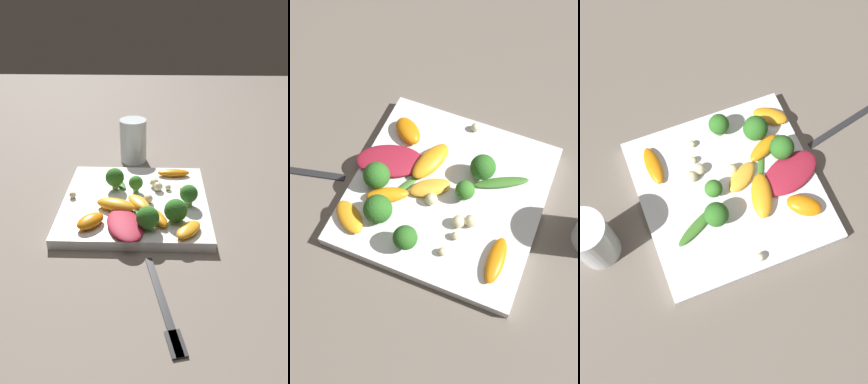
% 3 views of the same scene
% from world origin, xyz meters
% --- Properties ---
extents(ground_plane, '(2.40, 2.40, 0.00)m').
position_xyz_m(ground_plane, '(0.00, 0.00, 0.00)').
color(ground_plane, '#6B6056').
extents(plate, '(0.28, 0.28, 0.02)m').
position_xyz_m(plate, '(0.00, 0.00, 0.01)').
color(plate, white).
rests_on(plate, ground_plane).
extents(drinking_glass, '(0.07, 0.07, 0.11)m').
position_xyz_m(drinking_glass, '(0.22, 0.02, 0.05)').
color(drinking_glass, white).
rests_on(drinking_glass, ground_plane).
extents(fork, '(0.19, 0.06, 0.01)m').
position_xyz_m(fork, '(-0.27, -0.06, 0.00)').
color(fork, '#262628').
rests_on(fork, ground_plane).
extents(radicchio_leaf_0, '(0.12, 0.09, 0.01)m').
position_xyz_m(radicchio_leaf_0, '(-0.10, 0.01, 0.03)').
color(radicchio_leaf_0, maroon).
rests_on(radicchio_leaf_0, plate).
extents(orange_segment_0, '(0.07, 0.06, 0.01)m').
position_xyz_m(orange_segment_0, '(-0.02, -0.01, 0.03)').
color(orange_segment_0, '#FCAD33').
rests_on(orange_segment_0, plate).
extents(orange_segment_1, '(0.07, 0.05, 0.02)m').
position_xyz_m(orange_segment_1, '(-0.08, -0.04, 0.03)').
color(orange_segment_1, orange).
rests_on(orange_segment_1, plate).
extents(orange_segment_2, '(0.06, 0.08, 0.02)m').
position_xyz_m(orange_segment_2, '(-0.04, 0.03, 0.03)').
color(orange_segment_2, orange).
rests_on(orange_segment_2, plate).
extents(orange_segment_3, '(0.06, 0.06, 0.02)m').
position_xyz_m(orange_segment_3, '(-0.10, 0.07, 0.03)').
color(orange_segment_3, orange).
rests_on(orange_segment_3, plate).
extents(orange_segment_4, '(0.03, 0.07, 0.01)m').
position_xyz_m(orange_segment_4, '(0.10, -0.08, 0.03)').
color(orange_segment_4, orange).
rests_on(orange_segment_4, plate).
extents(orange_segment_5, '(0.07, 0.06, 0.02)m').
position_xyz_m(orange_segment_5, '(-0.11, -0.10, 0.03)').
color(orange_segment_5, orange).
rests_on(orange_segment_5, plate).
extents(broccoli_floret_0, '(0.04, 0.04, 0.05)m').
position_xyz_m(broccoli_floret_0, '(0.04, 0.04, 0.05)').
color(broccoli_floret_0, '#84AD5B').
rests_on(broccoli_floret_0, plate).
extents(broccoli_floret_1, '(0.03, 0.03, 0.04)m').
position_xyz_m(broccoli_floret_1, '(0.03, -0.00, 0.04)').
color(broccoli_floret_1, '#84AD5B').
rests_on(broccoli_floret_1, plate).
extents(broccoli_floret_2, '(0.03, 0.03, 0.04)m').
position_xyz_m(broccoli_floret_2, '(-0.02, -0.10, 0.04)').
color(broccoli_floret_2, '#84AD5B').
rests_on(broccoli_floret_2, plate).
extents(broccoli_floret_3, '(0.04, 0.04, 0.04)m').
position_xyz_m(broccoli_floret_3, '(-0.10, -0.03, 0.04)').
color(broccoli_floret_3, '#84AD5B').
rests_on(broccoli_floret_3, plate).
extents(broccoli_floret_4, '(0.04, 0.04, 0.04)m').
position_xyz_m(broccoli_floret_4, '(-0.08, -0.08, 0.04)').
color(broccoli_floret_4, '#7A9E51').
rests_on(broccoli_floret_4, plate).
extents(arugula_sprig_0, '(0.08, 0.06, 0.01)m').
position_xyz_m(arugula_sprig_0, '(0.07, 0.04, 0.02)').
color(arugula_sprig_0, '#3D7528').
rests_on(arugula_sprig_0, plate).
extents(arugula_sprig_1, '(0.04, 0.06, 0.00)m').
position_xyz_m(arugula_sprig_1, '(-0.06, -0.02, 0.02)').
color(arugula_sprig_1, '#3D7528').
rests_on(arugula_sprig_1, plate).
extents(macadamia_nut_0, '(0.01, 0.01, 0.01)m').
position_xyz_m(macadamia_nut_0, '(-0.00, 0.12, 0.03)').
color(macadamia_nut_0, beige).
rests_on(macadamia_nut_0, plate).
extents(macadamia_nut_1, '(0.01, 0.01, 0.01)m').
position_xyz_m(macadamia_nut_1, '(0.03, -0.10, 0.03)').
color(macadamia_nut_1, beige).
rests_on(macadamia_nut_1, plate).
extents(macadamia_nut_2, '(0.01, 0.01, 0.01)m').
position_xyz_m(macadamia_nut_2, '(0.04, -0.07, 0.03)').
color(macadamia_nut_2, beige).
rests_on(macadamia_nut_2, plate).
extents(macadamia_nut_3, '(0.02, 0.02, 0.02)m').
position_xyz_m(macadamia_nut_3, '(0.05, -0.04, 0.03)').
color(macadamia_nut_3, beige).
rests_on(macadamia_nut_3, plate).
extents(macadamia_nut_4, '(0.02, 0.02, 0.02)m').
position_xyz_m(macadamia_nut_4, '(0.03, -0.05, 0.03)').
color(macadamia_nut_4, beige).
rests_on(macadamia_nut_4, plate).
extents(macadamia_nut_5, '(0.02, 0.02, 0.02)m').
position_xyz_m(macadamia_nut_5, '(-0.02, -0.03, 0.03)').
color(macadamia_nut_5, beige).
rests_on(macadamia_nut_5, plate).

